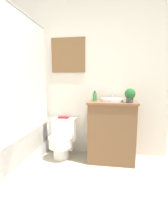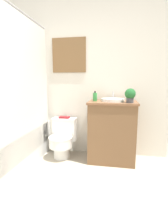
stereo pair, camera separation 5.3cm
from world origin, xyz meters
TOP-DOWN VIEW (x-y plane):
  - wall_back at (-0.00, 2.16)m, footprint 3.02×0.07m
  - shower_area at (-0.69, 1.39)m, footprint 0.61×1.49m
  - toilet at (-0.10, 1.88)m, footprint 0.38×0.47m
  - vanity at (0.66, 1.88)m, footprint 0.69×0.47m
  - sink at (0.66, 1.90)m, footprint 0.33×0.36m
  - soap_bottle at (0.40, 1.89)m, footprint 0.06×0.06m
  - potted_plant at (0.89, 1.76)m, footprint 0.14×0.14m
  - book_on_tank at (-0.10, 2.00)m, footprint 0.16×0.10m

SIDE VIEW (x-z plane):
  - toilet at x=-0.10m, z-range -0.01..0.59m
  - shower_area at x=-0.69m, z-range -0.68..1.30m
  - vanity at x=0.66m, z-range 0.00..0.89m
  - book_on_tank at x=-0.10m, z-range 0.59..0.62m
  - sink at x=0.66m, z-range 0.85..0.98m
  - soap_bottle at x=0.40m, z-range 0.88..1.03m
  - potted_plant at x=0.89m, z-range 0.90..1.09m
  - wall_back at x=0.00m, z-range 0.01..2.51m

